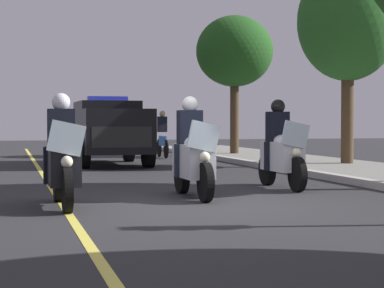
# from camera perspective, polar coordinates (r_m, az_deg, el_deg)

# --- Properties ---
(ground_plane) EXTENTS (80.00, 80.00, 0.00)m
(ground_plane) POSITION_cam_1_polar(r_m,az_deg,el_deg) (11.02, 1.65, -4.88)
(ground_plane) COLOR #28282B
(lane_stripe_center) EXTENTS (48.00, 0.12, 0.01)m
(lane_stripe_center) POSITION_cam_1_polar(r_m,az_deg,el_deg) (10.61, -10.18, -5.14)
(lane_stripe_center) COLOR #E0D14C
(lane_stripe_center) RESTS_ON ground
(police_motorcycle_lead_left) EXTENTS (2.14, 0.56, 1.72)m
(police_motorcycle_lead_left) POSITION_cam_1_polar(r_m,az_deg,el_deg) (10.79, -10.41, -1.32)
(police_motorcycle_lead_left) COLOR black
(police_motorcycle_lead_left) RESTS_ON ground
(police_motorcycle_lead_right) EXTENTS (2.14, 0.56, 1.72)m
(police_motorcycle_lead_right) POSITION_cam_1_polar(r_m,az_deg,el_deg) (11.96, 0.06, -0.99)
(police_motorcycle_lead_right) COLOR black
(police_motorcycle_lead_right) RESTS_ON ground
(police_motorcycle_trailing) EXTENTS (2.14, 0.56, 1.72)m
(police_motorcycle_trailing) POSITION_cam_1_polar(r_m,az_deg,el_deg) (13.71, 7.21, -0.65)
(police_motorcycle_trailing) COLOR black
(police_motorcycle_trailing) RESTS_ON ground
(police_suv) EXTENTS (4.93, 2.13, 2.05)m
(police_suv) POSITION_cam_1_polar(r_m,az_deg,el_deg) (21.29, -6.78, 1.19)
(police_suv) COLOR black
(police_suv) RESTS_ON ground
(cyclist_background) EXTENTS (1.76, 0.32, 1.69)m
(cyclist_background) POSITION_cam_1_polar(r_m,az_deg,el_deg) (25.44, -2.40, 0.80)
(cyclist_background) COLOR black
(cyclist_background) RESTS_ON ground
(tree_far_back) EXTENTS (2.89, 2.89, 5.76)m
(tree_far_back) POSITION_cam_1_polar(r_m,az_deg,el_deg) (20.94, 12.46, 9.55)
(tree_far_back) COLOR #4C3823
(tree_far_back) RESTS_ON sidewalk_strip
(tree_behind_suv) EXTENTS (2.90, 2.90, 5.19)m
(tree_behind_suv) POSITION_cam_1_polar(r_m,az_deg,el_deg) (26.85, 3.45, 7.42)
(tree_behind_suv) COLOR #42301E
(tree_behind_suv) RESTS_ON sidewalk_strip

